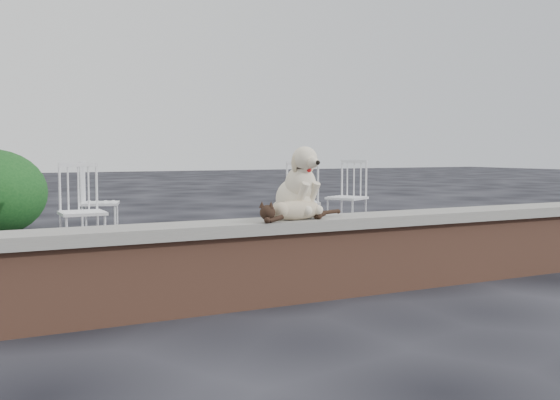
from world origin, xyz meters
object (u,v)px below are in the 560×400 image
dog (295,182)px  chair_e (100,202)px  chair_c (300,201)px  chair_b (82,211)px  chair_d (347,196)px  cat (295,209)px

dog → chair_e: bearing=88.8°
chair_c → chair_e: (-2.11, 0.97, 0.00)m
chair_c → chair_b: same height
chair_c → chair_b: size_ratio=1.00×
chair_d → chair_e: (-3.04, 0.58, 0.00)m
cat → chair_c: bearing=49.7°
cat → chair_c: (1.60, 2.79, -0.19)m
dog → cat: (-0.08, -0.15, -0.18)m
cat → chair_c: size_ratio=0.96×
cat → chair_d: (2.52, 3.19, -0.19)m
chair_d → chair_b: same height
dog → chair_e: 3.68m
chair_c → chair_d: bearing=-137.7°
chair_d → dog: bearing=-66.7°
chair_c → chair_e: size_ratio=1.00×
chair_b → chair_e: same height
dog → chair_c: bearing=49.6°
cat → chair_b: bearing=99.0°
chair_c → chair_b: (-2.53, -0.16, 0.00)m
chair_e → chair_d: bearing=-83.3°
cat → chair_d: size_ratio=0.96×
chair_b → chair_c: bearing=4.6°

